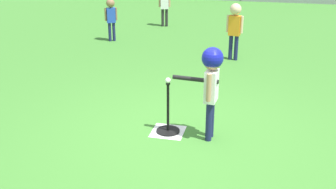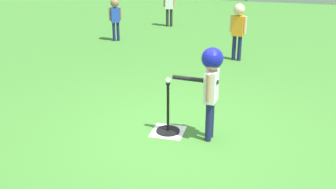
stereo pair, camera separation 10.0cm
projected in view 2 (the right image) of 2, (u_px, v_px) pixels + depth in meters
The scene contains 8 objects.
ground_plane at pixel (181, 136), 5.48m from camera, with size 60.00×60.00×0.00m, color #3D7A2D.
home_plate at pixel (168, 131), 5.60m from camera, with size 0.44×0.44×0.01m, color white.
batting_tee at pixel (168, 124), 5.56m from camera, with size 0.32×0.32×0.71m.
baseball_on_tee at pixel (168, 81), 5.32m from camera, with size 0.07×0.07×0.07m, color white.
batter_child at pixel (211, 75), 5.09m from camera, with size 0.65×0.35×1.24m.
fielder_near_left at pixel (115, 14), 10.02m from camera, with size 0.28×0.21×1.04m.
fielder_near_right at pixel (169, 1), 11.56m from camera, with size 0.33×0.22×1.13m.
fielder_deep_left at pixel (238, 24), 8.44m from camera, with size 0.35×0.24×1.19m.
Camera 2 is at (1.05, -4.77, 2.55)m, focal length 43.68 mm.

